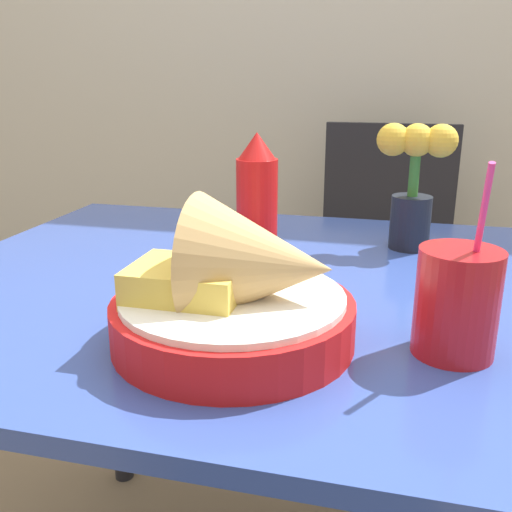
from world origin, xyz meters
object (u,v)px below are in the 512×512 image
object	(u,v)px
ketchup_bottle	(257,204)
drink_cup	(456,306)
chair_far_window	(384,252)
flower_vase	(414,179)
food_basket	(242,294)

from	to	relation	value
ketchup_bottle	drink_cup	distance (m)	0.38
chair_far_window	flower_vase	size ratio (longest dim) A/B	4.09
chair_far_window	ketchup_bottle	size ratio (longest dim) A/B	4.18
drink_cup	flower_vase	bearing A→B (deg)	96.34
food_basket	flower_vase	bearing A→B (deg)	66.90
ketchup_bottle	drink_cup	size ratio (longest dim) A/B	0.98
ketchup_bottle	flower_vase	world-z (taller)	flower_vase
ketchup_bottle	drink_cup	world-z (taller)	drink_cup
chair_far_window	drink_cup	world-z (taller)	drink_cup
food_basket	drink_cup	bearing A→B (deg)	7.95
food_basket	flower_vase	world-z (taller)	flower_vase
ketchup_bottle	drink_cup	xyz separation A→B (m)	(0.29, -0.24, -0.05)
ketchup_bottle	chair_far_window	bearing A→B (deg)	77.04
ketchup_bottle	flower_vase	bearing A→B (deg)	35.66
chair_far_window	food_basket	size ratio (longest dim) A/B	3.21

